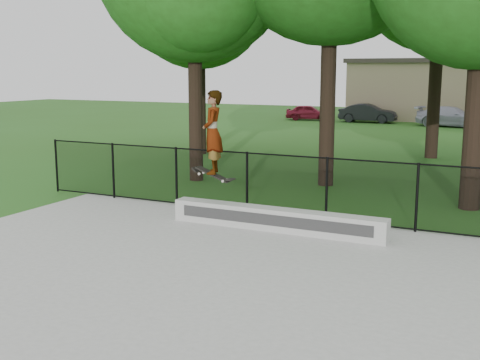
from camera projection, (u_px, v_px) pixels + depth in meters
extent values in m
plane|color=#295618|center=(197.00, 318.00, 8.56)|extent=(100.00, 100.00, 0.00)
cube|color=#9C9D98|center=(197.00, 316.00, 8.56)|extent=(14.00, 12.00, 0.06)
cube|color=#B1B2AD|center=(276.00, 219.00, 12.99)|extent=(4.85, 0.40, 0.48)
imported|color=maroon|center=(309.00, 112.00, 42.68)|extent=(3.40, 2.02, 1.09)
imported|color=black|center=(368.00, 113.00, 40.69)|extent=(3.49, 1.45, 1.25)
imported|color=#AEADC5|center=(452.00, 117.00, 37.53)|extent=(4.19, 2.30, 1.26)
cube|color=black|center=(213.00, 174.00, 13.47)|extent=(0.80, 0.23, 0.31)
imported|color=#C2CEFF|center=(213.00, 132.00, 13.30)|extent=(0.68, 0.80, 1.85)
cylinder|color=black|center=(56.00, 166.00, 17.08)|extent=(0.06, 0.06, 1.50)
cylinder|color=black|center=(113.00, 171.00, 16.22)|extent=(0.06, 0.06, 1.50)
cylinder|color=black|center=(176.00, 176.00, 15.36)|extent=(0.06, 0.06, 1.50)
cylinder|color=black|center=(247.00, 182.00, 14.50)|extent=(0.06, 0.06, 1.50)
cylinder|color=black|center=(327.00, 190.00, 13.64)|extent=(0.06, 0.06, 1.50)
cylinder|color=black|center=(417.00, 198.00, 12.77)|extent=(0.06, 0.06, 1.50)
cylinder|color=black|center=(327.00, 158.00, 13.51)|extent=(16.00, 0.04, 0.04)
cylinder|color=black|center=(326.00, 219.00, 13.76)|extent=(16.00, 0.04, 0.04)
cube|color=black|center=(327.00, 190.00, 13.64)|extent=(16.00, 0.01, 1.50)
cylinder|color=black|center=(195.00, 101.00, 18.88)|extent=(0.44, 0.44, 5.06)
cylinder|color=black|center=(328.00, 92.00, 17.98)|extent=(0.44, 0.44, 5.70)
cylinder|color=black|center=(475.00, 115.00, 14.89)|extent=(0.44, 0.44, 4.75)
cylinder|color=black|center=(200.00, 96.00, 25.06)|extent=(0.44, 0.44, 4.81)
cylinder|color=black|center=(435.00, 87.00, 23.76)|extent=(0.44, 0.44, 5.65)
cube|color=tan|center=(440.00, 92.00, 42.68)|extent=(12.00, 6.00, 4.00)
cube|color=#3F3833|center=(442.00, 61.00, 42.29)|extent=(12.40, 6.40, 0.30)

